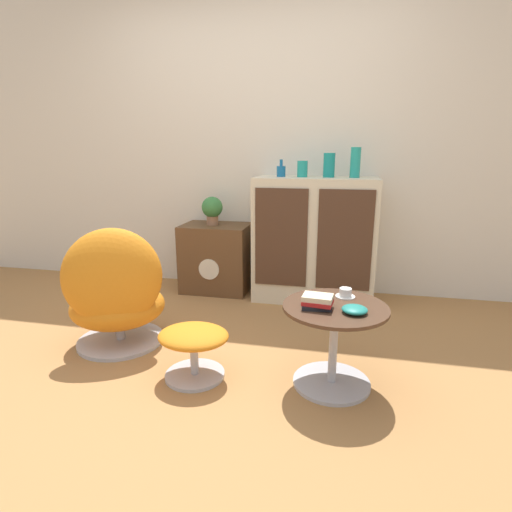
# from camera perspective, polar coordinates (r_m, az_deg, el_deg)

# --- Properties ---
(ground_plane) EXTENTS (12.00, 12.00, 0.00)m
(ground_plane) POSITION_cam_1_polar(r_m,az_deg,el_deg) (2.32, -8.78, -16.72)
(ground_plane) COLOR #A87542
(wall_back) EXTENTS (6.40, 0.06, 2.60)m
(wall_back) POSITION_cam_1_polar(r_m,az_deg,el_deg) (3.58, 0.21, 16.19)
(wall_back) COLOR silver
(wall_back) RESTS_ON ground_plane
(sideboard) EXTENTS (0.97, 0.47, 1.01)m
(sideboard) POSITION_cam_1_polar(r_m,az_deg,el_deg) (3.31, 8.32, 2.34)
(sideboard) COLOR beige
(sideboard) RESTS_ON ground_plane
(tv_console) EXTENTS (0.58, 0.42, 0.59)m
(tv_console) POSITION_cam_1_polar(r_m,az_deg,el_deg) (3.55, -5.68, -0.24)
(tv_console) COLOR brown
(tv_console) RESTS_ON ground_plane
(egg_chair) EXTENTS (0.75, 0.73, 0.79)m
(egg_chair) POSITION_cam_1_polar(r_m,az_deg,el_deg) (2.63, -19.43, -5.10)
(egg_chair) COLOR #B7B7BC
(egg_chair) RESTS_ON ground_plane
(ottoman) EXTENTS (0.39, 0.33, 0.29)m
(ottoman) POSITION_cam_1_polar(r_m,az_deg,el_deg) (2.23, -9.02, -12.11)
(ottoman) COLOR #B7B7BC
(ottoman) RESTS_ON ground_plane
(coffee_table) EXTENTS (0.54, 0.54, 0.45)m
(coffee_table) POSITION_cam_1_polar(r_m,az_deg,el_deg) (2.15, 11.03, -11.46)
(coffee_table) COLOR #B7B7BC
(coffee_table) RESTS_ON ground_plane
(vase_leftmost) EXTENTS (0.07, 0.07, 0.14)m
(vase_leftmost) POSITION_cam_1_polar(r_m,az_deg,el_deg) (3.28, 3.60, 12.05)
(vase_leftmost) COLOR #196699
(vase_leftmost) RESTS_ON sideboard
(vase_inner_left) EXTENTS (0.08, 0.08, 0.13)m
(vase_inner_left) POSITION_cam_1_polar(r_m,az_deg,el_deg) (3.26, 6.64, 12.25)
(vase_inner_left) COLOR teal
(vase_inner_left) RESTS_ON sideboard
(vase_inner_right) EXTENTS (0.09, 0.09, 0.19)m
(vase_inner_right) POSITION_cam_1_polar(r_m,az_deg,el_deg) (3.24, 10.40, 12.64)
(vase_inner_right) COLOR teal
(vase_inner_right) RESTS_ON sideboard
(vase_rightmost) EXTENTS (0.08, 0.08, 0.23)m
(vase_rightmost) POSITION_cam_1_polar(r_m,az_deg,el_deg) (3.24, 14.01, 12.83)
(vase_rightmost) COLOR teal
(vase_rightmost) RESTS_ON sideboard
(potted_plant) EXTENTS (0.18, 0.18, 0.24)m
(potted_plant) POSITION_cam_1_polar(r_m,az_deg,el_deg) (3.47, -6.27, 6.74)
(potted_plant) COLOR #996B4C
(potted_plant) RESTS_ON tv_console
(teacup) EXTENTS (0.10, 0.10, 0.05)m
(teacup) POSITION_cam_1_polar(r_m,az_deg,el_deg) (2.20, 12.65, -5.25)
(teacup) COLOR white
(teacup) RESTS_ON coffee_table
(book_stack) EXTENTS (0.16, 0.13, 0.07)m
(book_stack) POSITION_cam_1_polar(r_m,az_deg,el_deg) (2.02, 8.74, -6.46)
(book_stack) COLOR black
(book_stack) RESTS_ON coffee_table
(bowl) EXTENTS (0.12, 0.12, 0.04)m
(bowl) POSITION_cam_1_polar(r_m,az_deg,el_deg) (2.00, 13.91, -7.43)
(bowl) COLOR #1E7A70
(bowl) RESTS_ON coffee_table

